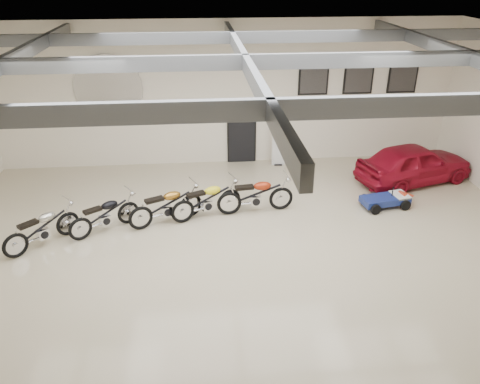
{
  "coord_description": "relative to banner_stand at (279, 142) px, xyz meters",
  "views": [
    {
      "loc": [
        -1.04,
        -9.97,
        6.67
      ],
      "look_at": [
        0.0,
        1.2,
        1.1
      ],
      "focal_mm": 35.0,
      "sensor_mm": 36.0,
      "label": 1
    }
  ],
  "objects": [
    {
      "name": "floor",
      "position": [
        -1.79,
        -5.5,
        -0.86
      ],
      "size": [
        16.0,
        12.0,
        0.01
      ],
      "primitive_type": "cube",
      "color": "#C1AF93",
      "rests_on": "ground"
    },
    {
      "name": "ceiling",
      "position": [
        -1.79,
        -5.5,
        4.14
      ],
      "size": [
        16.0,
        12.0,
        0.01
      ],
      "primitive_type": "cube",
      "color": "gray",
      "rests_on": "back_wall"
    },
    {
      "name": "back_wall",
      "position": [
        -1.79,
        0.5,
        1.64
      ],
      "size": [
        16.0,
        0.02,
        5.0
      ],
      "primitive_type": "cube",
      "color": "white",
      "rests_on": "floor"
    },
    {
      "name": "ceiling_beams",
      "position": [
        -1.79,
        -5.5,
        3.89
      ],
      "size": [
        15.8,
        11.8,
        0.32
      ],
      "primitive_type": null,
      "color": "#5A5D62",
      "rests_on": "ceiling"
    },
    {
      "name": "door",
      "position": [
        -1.29,
        0.45,
        0.19
      ],
      "size": [
        0.92,
        0.08,
        2.1
      ],
      "primitive_type": "cube",
      "color": "black",
      "rests_on": "back_wall"
    },
    {
      "name": "logo_plaque",
      "position": [
        -5.79,
        0.45,
        1.94
      ],
      "size": [
        2.3,
        0.06,
        1.16
      ],
      "primitive_type": null,
      "color": "silver",
      "rests_on": "back_wall"
    },
    {
      "name": "poster_left",
      "position": [
        1.21,
        0.46,
        2.24
      ],
      "size": [
        1.05,
        0.08,
        1.35
      ],
      "primitive_type": null,
      "color": "black",
      "rests_on": "back_wall"
    },
    {
      "name": "poster_mid",
      "position": [
        2.81,
        0.46,
        2.24
      ],
      "size": [
        1.05,
        0.08,
        1.35
      ],
      "primitive_type": null,
      "color": "black",
      "rests_on": "back_wall"
    },
    {
      "name": "poster_right",
      "position": [
        4.41,
        0.46,
        2.24
      ],
      "size": [
        1.05,
        0.08,
        1.35
      ],
      "primitive_type": null,
      "color": "black",
      "rests_on": "back_wall"
    },
    {
      "name": "oil_sign",
      "position": [
        0.11,
        0.45,
        0.84
      ],
      "size": [
        0.72,
        0.1,
        0.72
      ],
      "primitive_type": null,
      "color": "white",
      "rests_on": "back_wall"
    },
    {
      "name": "banner_stand",
      "position": [
        0.0,
        0.0,
        0.0
      ],
      "size": [
        0.48,
        0.22,
        1.73
      ],
      "primitive_type": null,
      "rotation": [
        0.0,
        0.0,
        -0.06
      ],
      "color": "white",
      "rests_on": "floor"
    },
    {
      "name": "motorcycle_silver",
      "position": [
        -6.94,
        -4.73,
        -0.33
      ],
      "size": [
        1.92,
        1.87,
        1.06
      ],
      "primitive_type": null,
      "rotation": [
        0.0,
        0.0,
        0.76
      ],
      "color": "silver",
      "rests_on": "floor"
    },
    {
      "name": "motorcycle_black",
      "position": [
        -5.46,
        -4.14,
        -0.35
      ],
      "size": [
        1.99,
        1.63,
        1.04
      ],
      "primitive_type": null,
      "rotation": [
        0.0,
        0.0,
        0.6
      ],
      "color": "silver",
      "rests_on": "floor"
    },
    {
      "name": "motorcycle_gold",
      "position": [
        -3.82,
        -3.83,
        -0.31
      ],
      "size": [
        2.23,
        1.49,
        1.11
      ],
      "primitive_type": null,
      "rotation": [
        0.0,
        0.0,
        0.43
      ],
      "color": "silver",
      "rests_on": "floor"
    },
    {
      "name": "motorcycle_yellow",
      "position": [
        -2.68,
        -3.58,
        -0.31
      ],
      "size": [
        2.21,
        1.43,
        1.1
      ],
      "primitive_type": null,
      "rotation": [
        0.0,
        0.0,
        0.4
      ],
      "color": "silver",
      "rests_on": "floor"
    },
    {
      "name": "motorcycle_red",
      "position": [
        -1.26,
        -3.44,
        -0.29
      ],
      "size": [
        2.28,
        0.92,
        1.15
      ],
      "primitive_type": null,
      "rotation": [
        0.0,
        0.0,
        0.11
      ],
      "color": "silver",
      "rests_on": "floor"
    },
    {
      "name": "go_kart",
      "position": [
        2.8,
        -3.46,
        -0.54
      ],
      "size": [
        1.87,
        1.08,
        0.64
      ],
      "primitive_type": null,
      "rotation": [
        0.0,
        0.0,
        0.17
      ],
      "color": "navy",
      "rests_on": "floor"
    },
    {
      "name": "vintage_car",
      "position": [
        4.21,
        -1.86,
        -0.19
      ],
      "size": [
        2.64,
        4.22,
        1.34
      ],
      "primitive_type": "imported",
      "rotation": [
        0.0,
        0.0,
        1.86
      ],
      "color": "maroon",
      "rests_on": "floor"
    }
  ]
}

